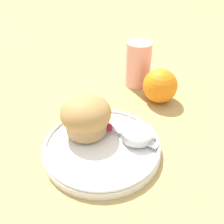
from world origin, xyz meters
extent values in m
plane|color=tan|center=(0.00, 0.00, 0.00)|extent=(3.00, 3.00, 0.00)
cylinder|color=white|center=(0.01, -0.01, 0.01)|extent=(0.21, 0.21, 0.01)
torus|color=white|center=(0.01, -0.01, 0.02)|extent=(0.21, 0.21, 0.01)
cylinder|color=tan|center=(-0.04, 0.01, 0.04)|extent=(0.08, 0.08, 0.03)
ellipsoid|color=#A87F47|center=(-0.04, 0.01, 0.06)|extent=(0.09, 0.09, 0.07)
cylinder|color=silver|center=(0.05, 0.04, 0.03)|extent=(0.06, 0.06, 0.02)
cylinder|color=beige|center=(0.05, 0.04, 0.03)|extent=(0.05, 0.05, 0.00)
sphere|color=maroon|center=(-0.01, 0.02, 0.03)|extent=(0.02, 0.02, 0.02)
sphere|color=maroon|center=(0.00, 0.02, 0.03)|extent=(0.02, 0.02, 0.02)
cube|color=silver|center=(0.01, 0.03, 0.02)|extent=(0.18, 0.02, 0.00)
sphere|color=orange|center=(0.03, 0.20, 0.04)|extent=(0.08, 0.08, 0.08)
cylinder|color=#E5998C|center=(-0.05, 0.25, 0.06)|extent=(0.06, 0.06, 0.11)
camera|label=1|loc=(0.19, -0.28, 0.33)|focal=40.00mm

